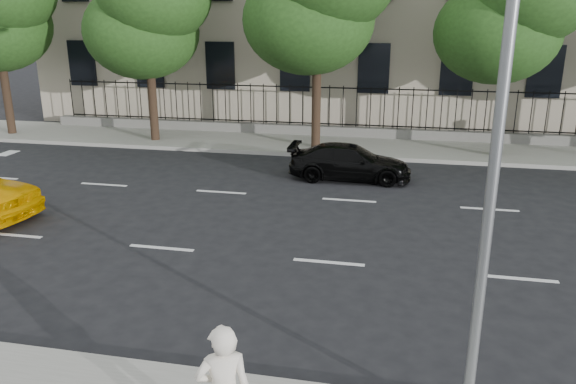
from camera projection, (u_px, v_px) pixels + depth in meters
name	position (u px, v px, depth m)	size (l,w,h in m)	color
ground	(310.00, 319.00, 10.20)	(120.00, 120.00, 0.00)	black
far_sidewalk	(366.00, 147.00, 23.25)	(60.00, 4.00, 0.15)	gray
lane_markings	(340.00, 227.00, 14.63)	(49.60, 4.62, 0.01)	silver
iron_fence	(370.00, 125.00, 24.66)	(30.00, 0.50, 2.20)	slate
street_light	(502.00, 27.00, 6.51)	(0.25, 3.32, 8.05)	slate
tree_b	(148.00, 1.00, 22.65)	(5.53, 5.12, 8.97)	#382619
black_sedan	(350.00, 162.00, 18.73)	(1.65, 4.05, 1.18)	black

